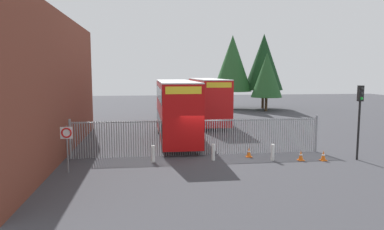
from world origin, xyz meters
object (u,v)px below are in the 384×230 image
Objects in this scene: traffic_cone_near_kerb at (249,152)px; traffic_cone_by_gate at (301,155)px; speed_limit_sign_post at (67,138)px; bollard_near_left at (153,154)px; traffic_light_kerbside at (360,109)px; double_decker_bus_near_gate at (176,108)px; traffic_cone_mid_forecourt at (323,156)px; bollard_center_front at (213,152)px; double_decker_bus_behind_fence_left at (208,99)px; bollard_near_right at (273,152)px.

traffic_cone_by_gate is at bearing -23.86° from traffic_cone_near_kerb.
traffic_cone_near_kerb is 10.35m from speed_limit_sign_post.
bollard_near_left is 0.22× the size of traffic_light_kerbside.
double_decker_bus_near_gate is 10.04m from speed_limit_sign_post.
traffic_cone_mid_forecourt and traffic_cone_near_kerb have the same top height.
traffic_cone_mid_forecourt is 4.23m from traffic_cone_near_kerb.
bollard_near_left reaches higher than traffic_cone_mid_forecourt.
traffic_cone_near_kerb is (2.27, 0.52, -0.19)m from bollard_center_front.
double_decker_bus_behind_fence_left reaches higher than bollard_near_left.
traffic_cone_by_gate is 12.85m from speed_limit_sign_post.
bollard_near_right is at bearing -3.87° from bollard_near_left.
traffic_cone_mid_forecourt is 14.09m from speed_limit_sign_post.
bollard_center_front is at bearing 171.76° from bollard_near_right.
double_decker_bus_behind_fence_left reaches higher than traffic_cone_by_gate.
bollard_near_left is 8.47m from traffic_cone_by_gate.
double_decker_bus_near_gate is 1.00× the size of double_decker_bus_behind_fence_left.
bollard_near_left is at bearing 175.56° from traffic_light_kerbside.
traffic_cone_near_kerb is (-1.10, 1.01, -0.19)m from bollard_near_right.
bollard_near_right is 1.61× the size of traffic_cone_mid_forecourt.
bollard_center_front is 1.61× the size of traffic_cone_mid_forecourt.
bollard_near_right is (1.13, -15.27, -1.95)m from double_decker_bus_behind_fence_left.
speed_limit_sign_post reaches higher than bollard_center_front.
traffic_cone_mid_forecourt is 0.25× the size of speed_limit_sign_post.
bollard_near_left is at bearing 175.56° from traffic_cone_by_gate.
bollard_center_front is 8.02m from speed_limit_sign_post.
double_decker_bus_near_gate is 9.33m from double_decker_bus_behind_fence_left.
bollard_center_front reaches higher than traffic_cone_by_gate.
traffic_cone_by_gate and traffic_cone_mid_forecourt have the same top height.
bollard_near_left is at bearing -179.55° from bollard_center_front.
traffic_cone_by_gate is 4.28m from traffic_light_kerbside.
bollard_near_left is 1.00× the size of bollard_near_right.
double_decker_bus_behind_fence_left is at bearing 94.22° from bollard_near_right.
double_decker_bus_behind_fence_left reaches higher than traffic_cone_mid_forecourt.
bollard_center_front and bollard_near_right have the same top height.
traffic_cone_near_kerb is at bearing 166.39° from traffic_light_kerbside.
double_decker_bus_near_gate is at bearing 126.31° from bollard_near_right.
bollard_near_right is 1.50m from traffic_cone_near_kerb.
speed_limit_sign_post reaches higher than traffic_cone_mid_forecourt.
double_decker_bus_behind_fence_left is 2.51× the size of traffic_light_kerbside.
speed_limit_sign_post reaches higher than traffic_cone_by_gate.
traffic_cone_by_gate is (4.99, -0.68, -0.19)m from bollard_center_front.
traffic_light_kerbside is at bearing -1.17° from traffic_cone_mid_forecourt.
double_decker_bus_behind_fence_left is at bearing 90.11° from traffic_cone_near_kerb.
traffic_cone_mid_forecourt is (9.70, -0.87, -0.19)m from bollard_near_left.
double_decker_bus_behind_fence_left reaches higher than speed_limit_sign_post.
double_decker_bus_behind_fence_left is at bearing 81.37° from bollard_center_front.
bollard_near_left is 6.83m from bollard_near_right.
traffic_cone_near_kerb is 0.14× the size of traffic_light_kerbside.
traffic_cone_by_gate is at bearing 4.28° from speed_limit_sign_post.
bollard_center_front is 1.61× the size of traffic_cone_near_kerb.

